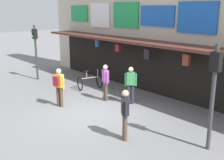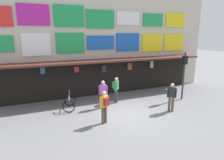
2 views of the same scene
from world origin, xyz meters
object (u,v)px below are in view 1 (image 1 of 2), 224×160
object	(u,v)px
bicycle_parked	(90,82)
pedestrian_in_green	(105,80)
traffic_light_near	(35,44)
pedestrian_in_yellow	(125,112)
pedestrian_in_purple	(59,85)
traffic_light_far	(214,81)
pedestrian_in_black	(131,82)

from	to	relation	value
bicycle_parked	pedestrian_in_green	xyz separation A→B (m)	(1.94, -0.56, 0.55)
traffic_light_near	pedestrian_in_green	distance (m)	5.77
traffic_light_near	pedestrian_in_yellow	xyz separation A→B (m)	(9.02, -1.45, -1.19)
bicycle_parked	pedestrian_in_purple	distance (m)	2.94
traffic_light_near	pedestrian_in_green	world-z (taller)	traffic_light_near
traffic_light_near	traffic_light_far	world-z (taller)	same
traffic_light_far	pedestrian_in_green	xyz separation A→B (m)	(-5.53, 0.57, -1.19)
pedestrian_in_green	pedestrian_in_purple	bearing A→B (deg)	-108.20
bicycle_parked	pedestrian_in_green	size ratio (longest dim) A/B	0.77
pedestrian_in_green	pedestrian_in_purple	distance (m)	2.14
pedestrian_in_black	traffic_light_near	bearing A→B (deg)	-170.33
pedestrian_in_purple	pedestrian_in_yellow	world-z (taller)	same
traffic_light_far	pedestrian_in_yellow	xyz separation A→B (m)	(-2.12, -1.47, -1.19)
pedestrian_in_green	pedestrian_in_black	size ratio (longest dim) A/B	1.00
pedestrian_in_green	pedestrian_in_black	bearing A→B (deg)	26.81
bicycle_parked	pedestrian_in_yellow	xyz separation A→B (m)	(5.35, -2.60, 0.55)
traffic_light_near	pedestrian_in_green	bearing A→B (deg)	6.05
pedestrian_in_purple	pedestrian_in_yellow	size ratio (longest dim) A/B	1.00
traffic_light_far	pedestrian_in_black	size ratio (longest dim) A/B	1.90
traffic_light_near	pedestrian_in_black	xyz separation A→B (m)	(6.69, 1.14, -1.16)
bicycle_parked	pedestrian_in_yellow	world-z (taller)	pedestrian_in_yellow
traffic_light_far	bicycle_parked	xyz separation A→B (m)	(-7.47, 1.13, -1.75)
pedestrian_in_green	pedestrian_in_yellow	distance (m)	3.98
bicycle_parked	pedestrian_in_purple	bearing A→B (deg)	-63.78
pedestrian_in_green	pedestrian_in_purple	world-z (taller)	same
traffic_light_far	pedestrian_in_purple	bearing A→B (deg)	-166.79
pedestrian_in_purple	pedestrian_in_yellow	distance (m)	4.08
pedestrian_in_purple	pedestrian_in_green	bearing A→B (deg)	71.80
pedestrian_in_purple	bicycle_parked	bearing A→B (deg)	116.22
traffic_light_far	bicycle_parked	distance (m)	7.76
pedestrian_in_green	pedestrian_in_purple	xyz separation A→B (m)	(-0.67, -2.03, 0.04)
pedestrian_in_black	pedestrian_in_yellow	size ratio (longest dim) A/B	1.00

